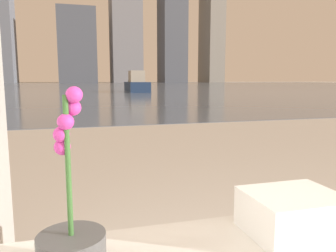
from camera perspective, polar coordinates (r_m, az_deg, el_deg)
potted_orchid at (r=0.82m, az=-16.45°, el=-18.74°), size 0.16×0.16×0.43m
towel_stack at (r=1.05m, az=20.88°, el=-14.01°), size 0.26×0.22×0.12m
harbor_water at (r=61.94m, az=-15.28°, el=6.86°), size 180.00×110.00×0.01m
harbor_boat_0 at (r=72.19m, az=-5.88°, el=7.78°), size 1.99×5.27×1.95m
harbor_boat_2 at (r=27.04m, az=-5.48°, el=7.22°), size 1.75×4.61×1.71m
skyline_tower_2 at (r=118.48m, az=-15.54°, el=13.24°), size 12.37×12.68×24.58m
skyline_tower_3 at (r=120.71m, az=-7.43°, el=16.81°), size 10.32×11.56×39.03m
skyline_tower_4 at (r=124.79m, az=0.73°, el=17.71°), size 8.59×11.38×43.87m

